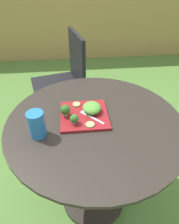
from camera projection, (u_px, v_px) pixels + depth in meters
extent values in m
plane|color=#4C7533|center=(93.00, 198.00, 1.49)|extent=(12.00, 12.00, 0.00)
cube|color=#9E7F47|center=(75.00, 15.00, 3.08)|extent=(8.00, 0.08, 1.36)
cylinder|color=#28231E|center=(95.00, 122.00, 1.03)|extent=(0.90, 0.90, 0.02)
cylinder|color=#28231E|center=(94.00, 165.00, 1.25)|extent=(0.06, 0.06, 0.68)
cylinder|color=#28231E|center=(93.00, 196.00, 1.47)|extent=(0.44, 0.44, 0.04)
cube|color=black|center=(57.00, 86.00, 1.89)|extent=(0.53, 0.53, 0.03)
cube|color=black|center=(77.00, 59.00, 1.80)|extent=(0.13, 0.41, 0.45)
cylinder|color=black|center=(39.00, 99.00, 2.12)|extent=(0.02, 0.02, 0.43)
cylinder|color=black|center=(44.00, 120.00, 1.85)|extent=(0.02, 0.02, 0.43)
cylinder|color=black|center=(72.00, 93.00, 2.21)|extent=(0.02, 0.02, 0.43)
cylinder|color=black|center=(82.00, 112.00, 1.94)|extent=(0.02, 0.02, 0.43)
cube|color=maroon|center=(84.00, 115.00, 1.05)|extent=(0.24, 0.24, 0.01)
cylinder|color=#236BA8|center=(37.00, 124.00, 0.91)|extent=(0.08, 0.08, 0.13)
cylinder|color=#1E5B8F|center=(37.00, 128.00, 0.92)|extent=(0.07, 0.07, 0.09)
cube|color=silver|center=(96.00, 119.00, 1.01)|extent=(0.08, 0.09, 0.00)
cube|color=silver|center=(85.00, 113.00, 1.05)|extent=(0.05, 0.05, 0.00)
ellipsoid|color=#519338|center=(92.00, 108.00, 1.05)|extent=(0.10, 0.10, 0.05)
cylinder|color=#99B770|center=(66.00, 114.00, 1.03)|extent=(0.02, 0.02, 0.02)
sphere|color=#285B1E|center=(65.00, 110.00, 1.01)|extent=(0.05, 0.05, 0.05)
cylinder|color=#99B770|center=(74.00, 122.00, 0.99)|extent=(0.01, 0.01, 0.01)
sphere|color=#2D6623|center=(74.00, 119.00, 0.97)|extent=(0.04, 0.04, 0.04)
cylinder|color=#8EB766|center=(90.00, 124.00, 0.98)|extent=(0.04, 0.04, 0.01)
cylinder|color=#8EB766|center=(76.00, 104.00, 1.11)|extent=(0.04, 0.04, 0.01)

